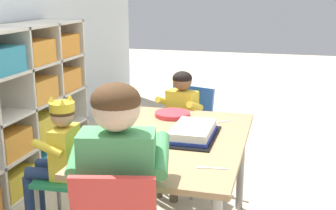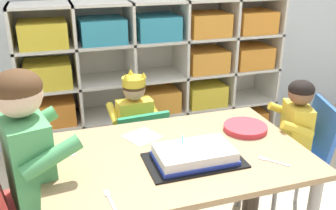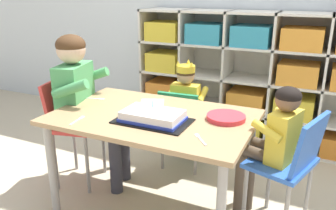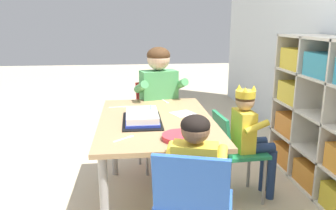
{
  "view_description": "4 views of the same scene",
  "coord_description": "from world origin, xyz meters",
  "px_view_note": "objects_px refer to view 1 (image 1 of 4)",
  "views": [
    {
      "loc": [
        -2.14,
        -0.54,
        1.41
      ],
      "look_at": [
        0.09,
        0.05,
        0.8
      ],
      "focal_mm": 46.74,
      "sensor_mm": 36.0,
      "label": 1
    },
    {
      "loc": [
        -0.5,
        -1.41,
        1.48
      ],
      "look_at": [
        -0.01,
        0.1,
        0.84
      ],
      "focal_mm": 40.04,
      "sensor_mm": 36.0,
      "label": 2
    },
    {
      "loc": [
        0.89,
        -1.69,
        1.35
      ],
      "look_at": [
        0.08,
        0.04,
        0.7
      ],
      "focal_mm": 36.75,
      "sensor_mm": 36.0,
      "label": 3
    },
    {
      "loc": [
        2.17,
        -0.16,
        1.28
      ],
      "look_at": [
        -0.02,
        0.08,
        0.73
      ],
      "focal_mm": 36.09,
      "sensor_mm": 36.0,
      "label": 4
    }
  ],
  "objects_px": {
    "adult_helper_seated": "(120,174)",
    "guest_at_table_side": "(178,116)",
    "child_with_crown": "(57,150)",
    "birthday_cake_on_tray": "(193,132)",
    "classroom_chair_blue": "(77,174)",
    "paper_plate_stack": "(172,114)",
    "activity_table": "(173,152)",
    "fork_at_table_front_edge": "(221,122)",
    "classroom_chair_guest_side": "(186,127)",
    "fork_beside_plate_stack": "(121,172)",
    "fork_by_napkin": "(209,168)"
  },
  "relations": [
    {
      "from": "classroom_chair_blue",
      "to": "fork_at_table_front_edge",
      "type": "bearing_deg",
      "value": 114.31
    },
    {
      "from": "birthday_cake_on_tray",
      "to": "fork_by_napkin",
      "type": "xyz_separation_m",
      "value": [
        -0.4,
        -0.16,
        -0.03
      ]
    },
    {
      "from": "child_with_crown",
      "to": "fork_by_napkin",
      "type": "xyz_separation_m",
      "value": [
        -0.3,
        -0.92,
        0.11
      ]
    },
    {
      "from": "classroom_chair_blue",
      "to": "fork_by_napkin",
      "type": "relative_size",
      "value": 4.62
    },
    {
      "from": "paper_plate_stack",
      "to": "fork_at_table_front_edge",
      "type": "bearing_deg",
      "value": -97.62
    },
    {
      "from": "paper_plate_stack",
      "to": "birthday_cake_on_tray",
      "type": "bearing_deg",
      "value": -150.33
    },
    {
      "from": "child_with_crown",
      "to": "fork_at_table_front_edge",
      "type": "relative_size",
      "value": 7.33
    },
    {
      "from": "fork_beside_plate_stack",
      "to": "adult_helper_seated",
      "type": "bearing_deg",
      "value": 5.45
    },
    {
      "from": "child_with_crown",
      "to": "fork_by_napkin",
      "type": "relative_size",
      "value": 6.06
    },
    {
      "from": "child_with_crown",
      "to": "fork_by_napkin",
      "type": "bearing_deg",
      "value": 68.06
    },
    {
      "from": "classroom_chair_guest_side",
      "to": "fork_beside_plate_stack",
      "type": "distance_m",
      "value": 1.29
    },
    {
      "from": "guest_at_table_side",
      "to": "fork_by_napkin",
      "type": "height_order",
      "value": "guest_at_table_side"
    },
    {
      "from": "activity_table",
      "to": "fork_at_table_front_edge",
      "type": "xyz_separation_m",
      "value": [
        0.37,
        -0.2,
        0.08
      ]
    },
    {
      "from": "paper_plate_stack",
      "to": "classroom_chair_guest_side",
      "type": "bearing_deg",
      "value": -0.43
    },
    {
      "from": "child_with_crown",
      "to": "paper_plate_stack",
      "type": "xyz_separation_m",
      "value": [
        0.46,
        -0.56,
        0.12
      ]
    },
    {
      "from": "birthday_cake_on_tray",
      "to": "fork_by_napkin",
      "type": "distance_m",
      "value": 0.43
    },
    {
      "from": "child_with_crown",
      "to": "adult_helper_seated",
      "type": "distance_m",
      "value": 0.8
    },
    {
      "from": "activity_table",
      "to": "adult_helper_seated",
      "type": "height_order",
      "value": "adult_helper_seated"
    },
    {
      "from": "classroom_chair_blue",
      "to": "fork_beside_plate_stack",
      "type": "xyz_separation_m",
      "value": [
        -0.45,
        -0.45,
        0.25
      ]
    },
    {
      "from": "guest_at_table_side",
      "to": "birthday_cake_on_tray",
      "type": "relative_size",
      "value": 2.07
    },
    {
      "from": "guest_at_table_side",
      "to": "fork_at_table_front_edge",
      "type": "xyz_separation_m",
      "value": [
        -0.31,
        -0.34,
        0.08
      ]
    },
    {
      "from": "classroom_chair_guest_side",
      "to": "fork_beside_plate_stack",
      "type": "bearing_deg",
      "value": -72.87
    },
    {
      "from": "child_with_crown",
      "to": "birthday_cake_on_tray",
      "type": "height_order",
      "value": "child_with_crown"
    },
    {
      "from": "fork_at_table_front_edge",
      "to": "child_with_crown",
      "type": "bearing_deg",
      "value": 165.02
    },
    {
      "from": "adult_helper_seated",
      "to": "birthday_cake_on_tray",
      "type": "xyz_separation_m",
      "value": [
        0.62,
        -0.18,
        -0.0
      ]
    },
    {
      "from": "birthday_cake_on_tray",
      "to": "fork_at_table_front_edge",
      "type": "xyz_separation_m",
      "value": [
        0.32,
        -0.11,
        -0.03
      ]
    },
    {
      "from": "child_with_crown",
      "to": "birthday_cake_on_tray",
      "type": "distance_m",
      "value": 0.78
    },
    {
      "from": "fork_at_table_front_edge",
      "to": "classroom_chair_blue",
      "type": "bearing_deg",
      "value": 167.71
    },
    {
      "from": "activity_table",
      "to": "birthday_cake_on_tray",
      "type": "relative_size",
      "value": 2.8
    },
    {
      "from": "fork_at_table_front_edge",
      "to": "fork_by_napkin",
      "type": "bearing_deg",
      "value": -126.62
    },
    {
      "from": "adult_helper_seated",
      "to": "paper_plate_stack",
      "type": "height_order",
      "value": "adult_helper_seated"
    },
    {
      "from": "adult_helper_seated",
      "to": "fork_beside_plate_stack",
      "type": "distance_m",
      "value": 0.09
    },
    {
      "from": "activity_table",
      "to": "birthday_cake_on_tray",
      "type": "bearing_deg",
      "value": -62.46
    },
    {
      "from": "classroom_chair_blue",
      "to": "fork_by_napkin",
      "type": "height_order",
      "value": "classroom_chair_blue"
    },
    {
      "from": "classroom_chair_blue",
      "to": "activity_table",
      "type": "bearing_deg",
      "value": 90.23
    },
    {
      "from": "paper_plate_stack",
      "to": "fork_beside_plate_stack",
      "type": "xyz_separation_m",
      "value": [
        -0.9,
        -0.0,
        -0.01
      ]
    },
    {
      "from": "adult_helper_seated",
      "to": "guest_at_table_side",
      "type": "bearing_deg",
      "value": -100.7
    },
    {
      "from": "classroom_chair_guest_side",
      "to": "fork_by_napkin",
      "type": "relative_size",
      "value": 5.26
    },
    {
      "from": "fork_beside_plate_stack",
      "to": "fork_by_napkin",
      "type": "bearing_deg",
      "value": 97.38
    },
    {
      "from": "classroom_chair_blue",
      "to": "guest_at_table_side",
      "type": "xyz_separation_m",
      "value": [
        0.73,
        -0.42,
        0.17
      ]
    },
    {
      "from": "classroom_chair_blue",
      "to": "fork_at_table_front_edge",
      "type": "height_order",
      "value": "classroom_chair_blue"
    },
    {
      "from": "classroom_chair_blue",
      "to": "birthday_cake_on_tray",
      "type": "bearing_deg",
      "value": 93.92
    },
    {
      "from": "classroom_chair_guest_side",
      "to": "paper_plate_stack",
      "type": "bearing_deg",
      "value": -73.18
    },
    {
      "from": "adult_helper_seated",
      "to": "fork_by_napkin",
      "type": "distance_m",
      "value": 0.41
    },
    {
      "from": "classroom_chair_guest_side",
      "to": "fork_beside_plate_stack",
      "type": "height_order",
      "value": "classroom_chair_guest_side"
    },
    {
      "from": "fork_beside_plate_stack",
      "to": "paper_plate_stack",
      "type": "bearing_deg",
      "value": 165.9
    },
    {
      "from": "guest_at_table_side",
      "to": "paper_plate_stack",
      "type": "distance_m",
      "value": 0.29
    },
    {
      "from": "activity_table",
      "to": "adult_helper_seated",
      "type": "relative_size",
      "value": 1.1
    },
    {
      "from": "birthday_cake_on_tray",
      "to": "classroom_chair_blue",
      "type": "bearing_deg",
      "value": 98.02
    },
    {
      "from": "child_with_crown",
      "to": "fork_at_table_front_edge",
      "type": "height_order",
      "value": "child_with_crown"
    }
  ]
}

